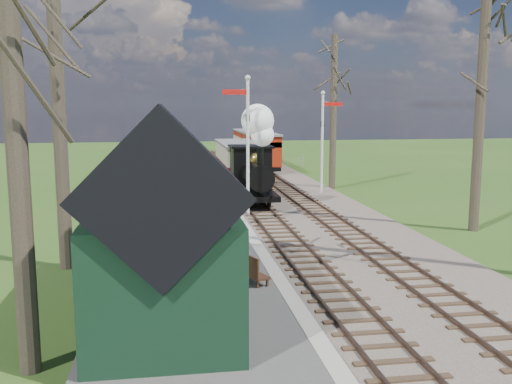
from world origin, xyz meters
TOP-DOWN VIEW (x-y plane):
  - distant_hills at (1.40, 64.38)m, footprint 114.40×48.00m
  - ballast_bed at (1.30, 22.00)m, footprint 8.00×60.00m
  - track_near at (0.00, 22.00)m, footprint 1.60×60.00m
  - track_far at (2.60, 22.00)m, footprint 1.60×60.00m
  - platform at (-3.50, 14.00)m, footprint 5.00×44.00m
  - coping_strip at (-1.20, 14.00)m, footprint 0.40×44.00m
  - station_shed at (-4.30, 4.00)m, footprint 3.25×6.30m
  - semaphore_near at (-0.77, 16.00)m, footprint 1.22×0.24m
  - semaphore_far at (4.37, 22.00)m, footprint 1.22×0.24m
  - bare_trees at (1.33, 10.10)m, footprint 15.51×22.39m
  - fence_line at (0.30, 36.00)m, footprint 12.60×0.08m
  - locomotive at (-0.01, 18.62)m, footprint 1.92×4.48m
  - coach at (0.00, 24.68)m, footprint 2.24×7.69m
  - red_carriage_a at (2.60, 32.64)m, footprint 2.23×5.52m
  - red_carriage_b at (2.60, 38.14)m, footprint 2.23×5.52m
  - sign_board at (-2.71, 5.80)m, footprint 0.26×0.75m
  - bench at (-2.09, 6.19)m, footprint 0.90×1.45m
  - person at (-2.96, 3.22)m, footprint 0.43×0.55m

SIDE VIEW (x-z plane):
  - distant_hills at x=1.40m, z-range -27.22..-5.20m
  - ballast_bed at x=1.30m, z-range 0.00..0.10m
  - track_near at x=0.00m, z-range 0.02..0.17m
  - track_far at x=2.60m, z-range 0.02..0.17m
  - platform at x=-3.50m, z-range 0.00..0.20m
  - coping_strip at x=-1.20m, z-range 0.00..0.21m
  - fence_line at x=0.30m, z-range 0.05..1.05m
  - bench at x=-2.09m, z-range 0.17..0.97m
  - sign_board at x=-2.71m, z-range 0.20..1.30m
  - person at x=-2.96m, z-range 0.20..1.53m
  - red_carriage_a at x=2.60m, z-range 0.43..2.78m
  - red_carriage_b at x=2.60m, z-range 0.43..2.78m
  - coach at x=0.00m, z-range 0.43..2.79m
  - locomotive at x=-0.01m, z-range -0.20..4.61m
  - station_shed at x=-4.30m, z-range -0.12..4.66m
  - semaphore_far at x=4.37m, z-range 0.49..6.21m
  - semaphore_near at x=-0.77m, z-range 0.51..6.73m
  - bare_trees at x=1.33m, z-range -0.79..11.21m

